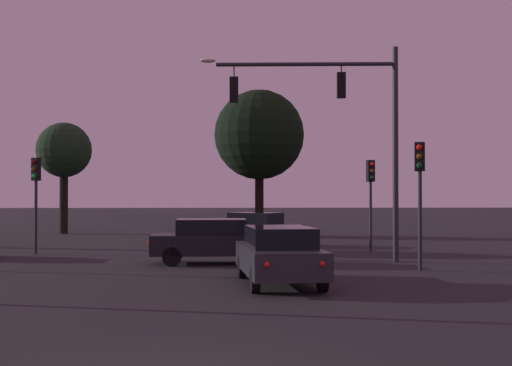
% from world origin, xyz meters
% --- Properties ---
extents(ground_plane, '(168.00, 168.00, 0.00)m').
position_xyz_m(ground_plane, '(0.00, 24.50, 0.00)').
color(ground_plane, black).
rests_on(ground_plane, ground).
extents(traffic_signal_mast_arm, '(6.96, 0.67, 7.53)m').
position_xyz_m(traffic_signal_mast_arm, '(4.60, 15.33, 5.17)').
color(traffic_signal_mast_arm, '#232326').
rests_on(traffic_signal_mast_arm, ground).
extents(traffic_light_corner_left, '(0.37, 0.39, 3.98)m').
position_xyz_m(traffic_light_corner_left, '(6.60, 12.44, 2.83)').
color(traffic_light_corner_left, '#232326').
rests_on(traffic_light_corner_left, ground).
extents(traffic_light_corner_right, '(0.35, 0.38, 3.78)m').
position_xyz_m(traffic_light_corner_right, '(6.54, 19.63, 2.70)').
color(traffic_light_corner_right, '#232326').
rests_on(traffic_light_corner_right, ground).
extents(traffic_light_far_side, '(0.37, 0.39, 3.80)m').
position_xyz_m(traffic_light_far_side, '(-6.94, 18.74, 2.71)').
color(traffic_light_far_side, '#232326').
rests_on(traffic_light_far_side, ground).
extents(car_nearside_lane, '(2.24, 4.70, 1.52)m').
position_xyz_m(car_nearside_lane, '(2.03, 9.39, 0.80)').
color(car_nearside_lane, '#232328').
rests_on(car_nearside_lane, ground).
extents(car_crossing_right, '(4.47, 1.98, 1.52)m').
position_xyz_m(car_crossing_right, '(0.20, 14.90, 0.80)').
color(car_crossing_right, black).
rests_on(car_crossing_right, ground).
extents(car_far_lane, '(4.31, 3.66, 1.52)m').
position_xyz_m(car_far_lane, '(1.98, 22.90, 0.79)').
color(car_far_lane, '#232328').
rests_on(car_far_lane, ground).
extents(tree_left_far, '(3.29, 3.29, 6.66)m').
position_xyz_m(tree_left_far, '(-9.25, 32.83, 4.93)').
color(tree_left_far, black).
rests_on(tree_left_far, ground).
extents(tree_center_horizon, '(5.02, 5.02, 8.19)m').
position_xyz_m(tree_center_horizon, '(2.33, 29.58, 5.66)').
color(tree_center_horizon, black).
rests_on(tree_center_horizon, ground).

